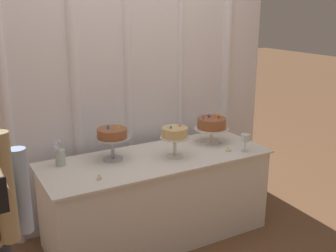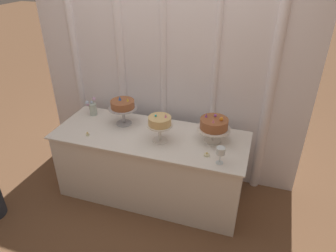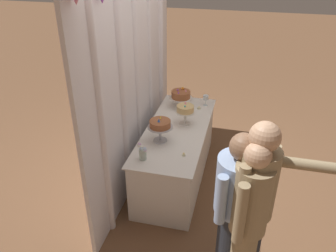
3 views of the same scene
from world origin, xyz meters
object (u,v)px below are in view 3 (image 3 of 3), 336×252
cake_table (177,153)px  cake_display_center (185,110)px  tealight_near_left (199,108)px  guest_girl_blue_dress (249,219)px  guest_man_pink_jacket (254,206)px  flower_vase (142,152)px  cake_display_rightmost (181,95)px  tealight_far_left (184,155)px  guest_man_dark_suit (236,210)px  wine_glass (206,98)px  cake_display_leftmost (160,125)px

cake_table → cake_display_center: 0.58m
tealight_near_left → guest_girl_blue_dress: guest_girl_blue_dress is taller
guest_man_pink_jacket → flower_vase: bearing=58.4°
cake_display_rightmost → guest_girl_blue_dress: bearing=-155.1°
flower_vase → tealight_far_left: bearing=-67.3°
cake_table → cake_display_center: size_ratio=6.58×
tealight_near_left → cake_table: bearing=163.5°
tealight_near_left → guest_man_pink_jacket: guest_man_pink_jacket is taller
flower_vase → tealight_near_left: flower_vase is taller
cake_table → guest_man_dark_suit: guest_man_dark_suit is taller
cake_table → flower_vase: flower_vase is taller
wine_glass → tealight_far_left: (-1.29, 0.04, -0.10)m
cake_display_rightmost → tealight_near_left: cake_display_rightmost is taller
cake_display_leftmost → flower_vase: bearing=168.4°
wine_glass → guest_man_pink_jacket: size_ratio=0.09×
wine_glass → tealight_near_left: 0.18m
cake_table → wine_glass: size_ratio=12.43×
cake_display_leftmost → flower_vase: size_ratio=1.56×
guest_man_pink_jacket → guest_girl_blue_dress: 0.11m
cake_table → guest_man_dark_suit: bearing=-150.3°
cake_display_rightmost → flower_vase: (-1.34, 0.13, -0.08)m
cake_display_rightmost → wine_glass: (0.12, -0.32, -0.06)m
guest_man_pink_jacket → cake_display_center: bearing=28.6°
tealight_far_left → cake_table: bearing=19.3°
guest_man_pink_jacket → cake_display_leftmost: bearing=43.5°
cake_table → cake_display_leftmost: cake_display_leftmost is taller
tealight_far_left → flower_vase: bearing=112.7°
cake_table → cake_display_center: bearing=-29.4°
cake_display_leftmost → guest_man_pink_jacket: guest_man_pink_jacket is taller
cake_display_rightmost → guest_girl_blue_dress: (-2.12, -0.98, -0.02)m
flower_vase → guest_man_pink_jacket: (-0.70, -1.13, 0.13)m
guest_girl_blue_dress → flower_vase: bearing=54.8°
cake_table → guest_girl_blue_dress: 1.84m
cake_display_rightmost → flower_vase: size_ratio=1.60×
tealight_far_left → guest_man_dark_suit: 1.02m
guest_girl_blue_dress → cake_table: bearing=30.7°
tealight_far_left → guest_man_dark_suit: bearing=-144.1°
guest_man_dark_suit → guest_man_pink_jacket: size_ratio=0.92×
cake_display_center → guest_man_dark_suit: size_ratio=0.19×
cake_display_center → tealight_near_left: 0.51m
tealight_far_left → guest_girl_blue_dress: guest_girl_blue_dress is taller
guest_man_dark_suit → wine_glass: bearing=14.6°
cake_table → flower_vase: (-0.74, 0.21, 0.45)m
cake_display_rightmost → guest_man_pink_jacket: 2.27m
cake_display_center → guest_man_dark_suit: guest_man_dark_suit is taller
wine_glass → flower_vase: bearing=162.9°
cake_display_leftmost → wine_glass: (1.05, -0.37, -0.09)m
cake_display_leftmost → wine_glass: size_ratio=2.00×
flower_vase → cake_display_leftmost: bearing=-11.6°
cake_display_rightmost → tealight_far_left: cake_display_rightmost is taller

